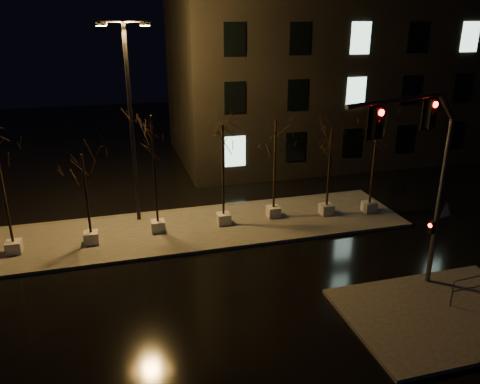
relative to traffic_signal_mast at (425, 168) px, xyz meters
name	(u,v)px	position (x,y,z in m)	size (l,w,h in m)	color
ground	(215,294)	(-7.12, 1.86, -5.05)	(90.00, 90.00, 0.00)	black
median	(189,229)	(-7.12, 7.86, -4.97)	(22.00, 5.00, 0.15)	#46433F
sidewalk_corner	(443,314)	(0.38, -1.64, -4.97)	(7.00, 5.00, 0.15)	#46433F
building	(343,53)	(6.88, 19.86, 2.45)	(25.00, 12.00, 15.00)	black
tree_1	(84,175)	(-11.73, 7.39, -1.58)	(1.80, 1.80, 4.38)	beige
tree_2	(153,143)	(-8.62, 7.86, -0.46)	(1.80, 1.80, 5.85)	beige
tree_3	(223,147)	(-5.33, 7.87, -0.91)	(1.80, 1.80, 5.26)	beige
tree_4	(275,143)	(-2.60, 8.07, -0.91)	(1.80, 1.80, 5.25)	beige
tree_5	(331,149)	(0.22, 7.63, -1.31)	(1.80, 1.80, 4.73)	beige
tree_6	(376,138)	(2.58, 7.32, -0.87)	(1.80, 1.80, 5.31)	beige
traffic_signal_mast	(425,168)	(0.00, 0.00, 0.00)	(5.87, 1.85, 7.46)	#505257
streetlight_main	(130,112)	(-9.42, 9.61, 0.69)	(2.42, 0.62, 9.69)	black
guard_rail_a	(478,284)	(2.02, -1.28, -4.22)	(2.40, 0.24, 1.04)	#505257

